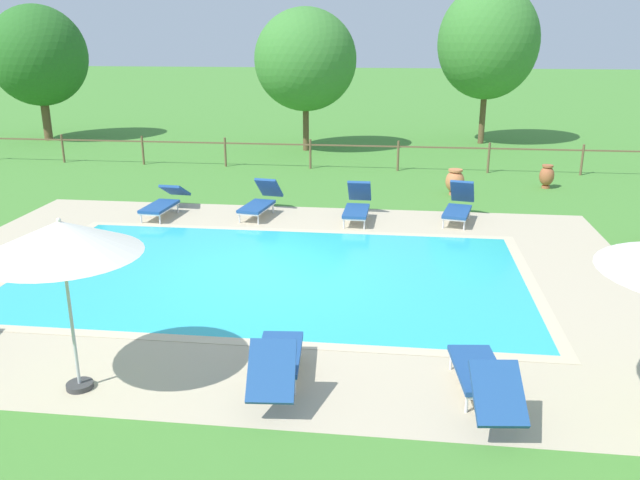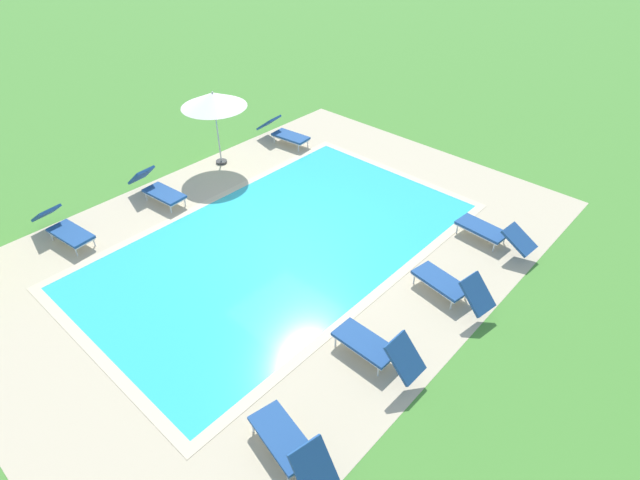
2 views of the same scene
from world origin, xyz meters
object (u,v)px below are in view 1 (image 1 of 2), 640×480
Objects in this scene: sun_lounger_north_far at (357,205)px; sun_lounger_south_near_corner at (260,201)px; sun_lounger_north_near_steps at (164,202)px; patio_umbrella_open_by_bench at (61,239)px; sun_lounger_north_end at (483,377)px; terracotta_urn_by_tree at (455,181)px; tree_west_mid at (305,60)px; sun_lounger_south_far at (459,206)px; tree_centre at (488,42)px; tree_far_west at (38,56)px; sun_lounger_north_mid at (277,359)px; terracotta_urn_near_fence at (547,176)px.

sun_lounger_south_near_corner is at bearing 176.86° from sun_lounger_north_far.
patio_umbrella_open_by_bench is at bearing -77.52° from sun_lounger_north_near_steps.
sun_lounger_north_far is at bearing 104.65° from sun_lounger_north_end.
tree_west_mid reaches higher than terracotta_urn_by_tree.
sun_lounger_north_far is 2.61m from sun_lounger_south_far.
tree_centre is at bearing 53.20° from sun_lounger_north_near_steps.
tree_west_mid is (0.42, 18.94, 1.46)m from patio_umbrella_open_by_bench.
tree_west_mid is (11.94, -1.23, -0.06)m from tree_far_west.
tree_west_mid is at bearing -5.89° from tree_far_west.
sun_lounger_north_mid reaches higher than sun_lounger_north_end.
tree_centre is (4.57, 12.81, 3.85)m from sun_lounger_north_far.
tree_centre is at bearing 70.19° from patio_umbrella_open_by_bench.
sun_lounger_north_far is at bearing 69.95° from patio_umbrella_open_by_bench.
terracotta_urn_near_fence is at bearing 53.32° from sun_lounger_south_far.
tree_far_west is (-17.32, 11.14, 3.27)m from sun_lounger_south_far.
patio_umbrella_open_by_bench is (-2.67, -0.44, 1.77)m from sun_lounger_north_mid.
terracotta_urn_near_fence is (5.62, 4.31, 0.01)m from sun_lounger_north_far.
sun_lounger_south_near_corner is at bearing -88.79° from tree_west_mid.
terracotta_urn_by_tree is at bearing -52.17° from tree_west_mid.
sun_lounger_north_end is at bearing -104.94° from terracotta_urn_near_fence.
sun_lounger_north_near_steps is 11.62m from terracotta_urn_near_fence.
sun_lounger_north_near_steps is at bearing -50.19° from tree_far_west.
patio_umbrella_open_by_bench is at bearing -94.03° from sun_lounger_south_near_corner.
sun_lounger_south_near_corner is 2.59× the size of terracotta_urn_by_tree.
tree_far_west reaches higher than terracotta_urn_near_fence.
terracotta_urn_near_fence is 10.73m from tree_west_mid.
terracotta_urn_near_fence is (6.16, 12.64, 0.02)m from sun_lounger_north_mid.
terracotta_urn_near_fence is 0.13× the size of tree_west_mid.
terracotta_urn_near_fence is at bearing 56.02° from patio_umbrella_open_by_bench.
tree_west_mid reaches higher than sun_lounger_south_far.
sun_lounger_south_far is 5.06m from terracotta_urn_near_fence.
sun_lounger_south_far is 0.35× the size of tree_west_mid.
sun_lounger_south_far reaches higher than terracotta_urn_by_tree.
terracotta_urn_near_fence is 3.15m from terracotta_urn_by_tree.
sun_lounger_north_mid is 2.73× the size of terracotta_urn_near_fence.
tree_west_mid is (-2.79, 10.16, 3.22)m from sun_lounger_north_far.
sun_lounger_north_far is 14.14m from tree_centre.
sun_lounger_north_end is at bearing 3.40° from patio_umbrella_open_by_bench.
sun_lounger_north_mid is at bearing -110.05° from sun_lounger_south_far.
tree_centre is (2.36, 21.27, 3.87)m from sun_lounger_north_end.
sun_lounger_north_end is 26.30m from tree_far_west.
sun_lounger_south_near_corner reaches higher than sun_lounger_north_near_steps.
sun_lounger_south_far reaches higher than sun_lounger_north_near_steps.
sun_lounger_south_near_corner reaches higher than terracotta_urn_by_tree.
sun_lounger_south_far is at bearing 1.17° from sun_lounger_south_near_corner.
terracotta_urn_by_tree is 9.52m from tree_west_mid.
sun_lounger_north_end is (2.21, -8.46, -0.02)m from sun_lounger_north_far.
sun_lounger_north_far reaches higher than sun_lounger_north_near_steps.
tree_west_mid is 0.85× the size of tree_centre.
tree_far_west is 12.00m from tree_west_mid.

